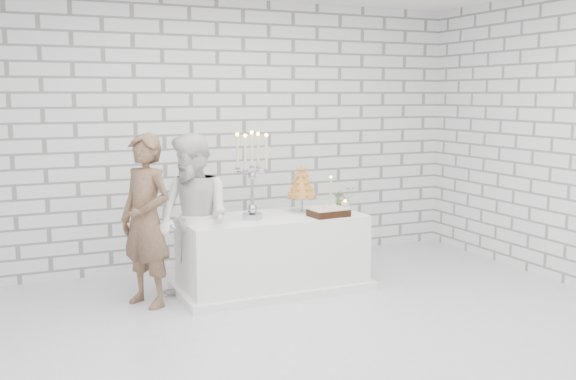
# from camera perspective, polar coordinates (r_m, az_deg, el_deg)

# --- Properties ---
(ground) EXTENTS (6.00, 5.00, 0.01)m
(ground) POSITION_cam_1_polar(r_m,az_deg,el_deg) (5.48, 2.43, -12.45)
(ground) COLOR silver
(ground) RESTS_ON ground
(wall_back) EXTENTS (6.00, 0.01, 3.00)m
(wall_back) POSITION_cam_1_polar(r_m,az_deg,el_deg) (7.46, -6.10, 4.87)
(wall_back) COLOR white
(wall_back) RESTS_ON ground
(wall_front) EXTENTS (6.00, 0.01, 3.00)m
(wall_front) POSITION_cam_1_polar(r_m,az_deg,el_deg) (3.13, 23.42, -0.55)
(wall_front) COLOR white
(wall_front) RESTS_ON ground
(cake_table) EXTENTS (1.80, 0.80, 0.75)m
(cake_table) POSITION_cam_1_polar(r_m,az_deg,el_deg) (6.56, -1.35, -5.51)
(cake_table) COLOR white
(cake_table) RESTS_ON ground
(groom) EXTENTS (0.63, 0.70, 1.60)m
(groom) POSITION_cam_1_polar(r_m,az_deg,el_deg) (6.13, -12.29, -2.62)
(groom) COLOR brown
(groom) RESTS_ON ground
(bride) EXTENTS (0.90, 0.97, 1.60)m
(bride) POSITION_cam_1_polar(r_m,az_deg,el_deg) (6.10, -8.21, -2.59)
(bride) COLOR white
(bride) RESTS_ON ground
(candelabra) EXTENTS (0.35, 0.35, 0.85)m
(candelabra) POSITION_cam_1_polar(r_m,az_deg,el_deg) (6.27, -3.16, 1.30)
(candelabra) COLOR #A09FAA
(candelabra) RESTS_ON cake_table
(croquembouche) EXTENTS (0.37, 0.37, 0.49)m
(croquembouche) POSITION_cam_1_polar(r_m,az_deg,el_deg) (6.68, 1.21, 0.16)
(croquembouche) COLOR #9E601C
(croquembouche) RESTS_ON cake_table
(chocolate_cake) EXTENTS (0.38, 0.29, 0.08)m
(chocolate_cake) POSITION_cam_1_polar(r_m,az_deg,el_deg) (6.47, 3.55, -1.95)
(chocolate_cake) COLOR black
(chocolate_cake) RESTS_ON cake_table
(pillar_candle) EXTENTS (0.09, 0.09, 0.12)m
(pillar_candle) POSITION_cam_1_polar(r_m,az_deg,el_deg) (6.64, 5.00, -1.54)
(pillar_candle) COLOR white
(pillar_candle) RESTS_ON cake_table
(extra_taper) EXTENTS (0.06, 0.06, 0.32)m
(extra_taper) POSITION_cam_1_polar(r_m,az_deg,el_deg) (6.94, 3.75, -0.25)
(extra_taper) COLOR beige
(extra_taper) RESTS_ON cake_table
(flowers) EXTENTS (0.24, 0.21, 0.26)m
(flowers) POSITION_cam_1_polar(r_m,az_deg,el_deg) (6.73, 4.87, -0.79)
(flowers) COLOR #55703B
(flowers) RESTS_ON cake_table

